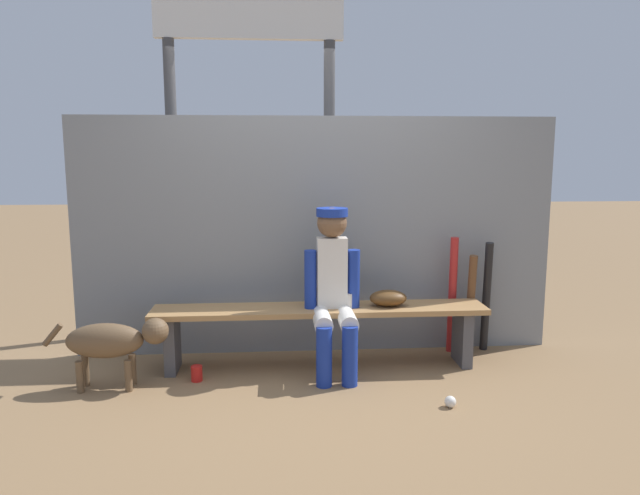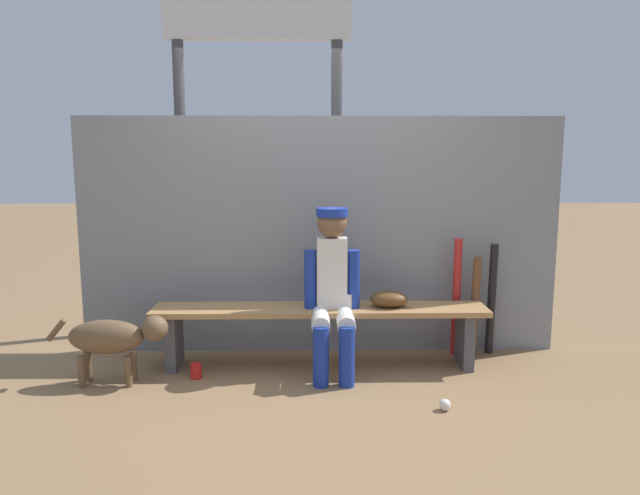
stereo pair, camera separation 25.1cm
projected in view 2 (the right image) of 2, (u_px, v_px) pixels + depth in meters
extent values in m
plane|color=olive|center=(320.00, 367.00, 4.47)|extent=(30.00, 30.00, 0.00)
cube|color=gray|center=(319.00, 236.00, 4.70)|extent=(3.82, 0.03, 1.88)
cube|color=#AD7F4C|center=(320.00, 310.00, 4.40)|extent=(2.49, 0.36, 0.04)
cube|color=#4C4C51|center=(174.00, 340.00, 4.42)|extent=(0.08, 0.29, 0.42)
cube|color=#4C4C51|center=(465.00, 339.00, 4.45)|extent=(0.08, 0.29, 0.42)
cube|color=silver|center=(332.00, 273.00, 4.35)|extent=(0.22, 0.13, 0.52)
sphere|color=brown|center=(332.00, 223.00, 4.30)|extent=(0.22, 0.22, 0.22)
cylinder|color=#193399|center=(332.00, 212.00, 4.28)|extent=(0.23, 0.23, 0.06)
cylinder|color=silver|center=(320.00, 319.00, 4.21)|extent=(0.13, 0.38, 0.13)
cylinder|color=#193399|center=(321.00, 357.00, 4.06)|extent=(0.11, 0.11, 0.42)
cylinder|color=#193399|center=(310.00, 280.00, 4.34)|extent=(0.09, 0.09, 0.44)
cylinder|color=silver|center=(345.00, 319.00, 4.22)|extent=(0.13, 0.38, 0.13)
cylinder|color=#193399|center=(347.00, 357.00, 4.06)|extent=(0.11, 0.11, 0.42)
cylinder|color=#193399|center=(354.00, 280.00, 4.35)|extent=(0.09, 0.09, 0.44)
ellipsoid|color=#593819|center=(389.00, 299.00, 4.39)|extent=(0.28, 0.20, 0.12)
cylinder|color=#B22323|center=(456.00, 297.00, 4.65)|extent=(0.09, 0.15, 0.95)
cylinder|color=brown|center=(475.00, 307.00, 4.64)|extent=(0.08, 0.17, 0.81)
cylinder|color=black|center=(492.00, 300.00, 4.67)|extent=(0.09, 0.17, 0.90)
sphere|color=white|center=(445.00, 405.00, 3.70)|extent=(0.07, 0.07, 0.07)
cylinder|color=red|center=(196.00, 371.00, 4.23)|extent=(0.08, 0.08, 0.11)
cylinder|color=silver|center=(348.00, 301.00, 4.36)|extent=(0.08, 0.08, 0.11)
cylinder|color=#3F3F42|center=(183.00, 188.00, 5.34)|extent=(0.10, 0.10, 2.57)
cylinder|color=#3F3F42|center=(336.00, 188.00, 5.36)|extent=(0.10, 0.10, 2.57)
ellipsoid|color=brown|center=(106.00, 337.00, 4.09)|extent=(0.52, 0.20, 0.24)
sphere|color=brown|center=(155.00, 328.00, 4.08)|extent=(0.18, 0.18, 0.18)
cylinder|color=brown|center=(56.00, 330.00, 4.07)|extent=(0.15, 0.04, 0.16)
cylinder|color=brown|center=(133.00, 365.00, 4.18)|extent=(0.05, 0.05, 0.22)
cylinder|color=brown|center=(128.00, 371.00, 4.07)|extent=(0.05, 0.05, 0.22)
cylinder|color=brown|center=(88.00, 366.00, 4.18)|extent=(0.05, 0.05, 0.22)
cylinder|color=brown|center=(82.00, 372.00, 4.06)|extent=(0.05, 0.05, 0.22)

